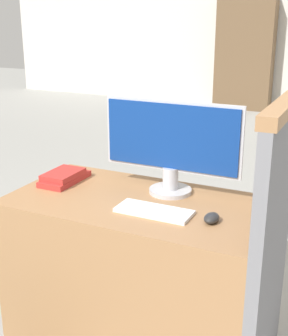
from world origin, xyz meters
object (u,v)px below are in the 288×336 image
monitor (171,144)px  keyboard (154,211)px  book_stack (64,177)px  mouse (212,218)px

monitor → keyboard: monitor is taller
keyboard → book_stack: 0.59m
monitor → book_stack: bearing=-170.2°
book_stack → keyboard: bearing=-15.6°
monitor → mouse: bearing=-40.5°
book_stack → monitor: bearing=9.8°
monitor → mouse: size_ratio=7.33×
monitor → book_stack: (-0.54, -0.09, -0.21)m
keyboard → book_stack: size_ratio=1.18×
keyboard → monitor: bearing=96.7°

